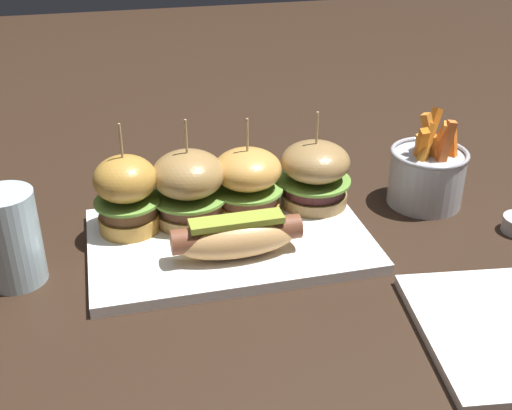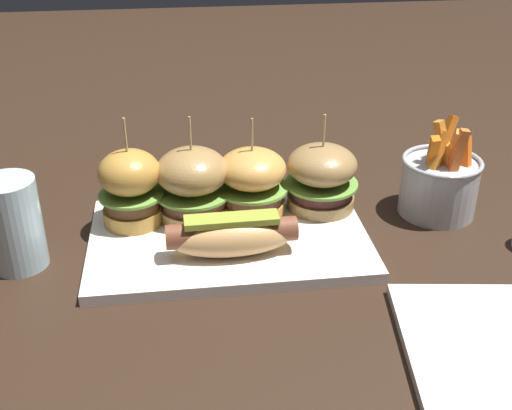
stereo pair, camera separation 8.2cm
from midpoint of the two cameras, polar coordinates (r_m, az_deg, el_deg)
The scene contains 9 objects.
ground_plane at distance 0.84m, azimuth -5.16°, elevation -3.59°, with size 3.00×3.00×0.00m, color black.
platter_main at distance 0.84m, azimuth -5.18°, elevation -3.19°, with size 0.36×0.23×0.01m, color white.
hot_dog at distance 0.78m, azimuth -4.39°, elevation -2.84°, with size 0.16×0.06×0.05m.
slider_far_left at distance 0.85m, azimuth -14.12°, elevation 0.93°, with size 0.09×0.09×0.15m.
slider_center_left at distance 0.85m, azimuth -8.70°, elevation 1.54°, with size 0.10×0.10×0.14m.
slider_center_right at distance 0.86m, azimuth -3.46°, elevation 2.02°, with size 0.10×0.10×0.14m.
slider_far_right at distance 0.89m, azimuth 2.60°, elevation 2.74°, with size 0.10×0.10×0.14m.
fries_bucket at distance 0.94m, azimuth 12.49°, elevation 2.60°, with size 0.11×0.11×0.14m.
water_glass at distance 0.81m, azimuth -23.63°, elevation -2.78°, with size 0.07×0.07×0.12m, color silver.
Camera 1 is at (-0.14, -0.70, 0.44)m, focal length 45.27 mm.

